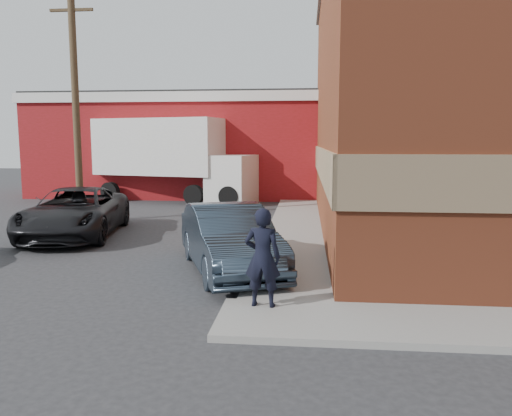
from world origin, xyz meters
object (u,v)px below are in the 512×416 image
(suv_a, at_px, (75,212))
(man, at_px, (262,257))
(warehouse, at_px, (187,145))
(utility_pole, at_px, (75,94))
(box_truck, at_px, (175,154))
(sedan, at_px, (229,239))

(suv_a, bearing_deg, man, -54.47)
(man, bearing_deg, warehouse, -67.71)
(utility_pole, xyz_separation_m, box_truck, (1.88, 6.80, -2.35))
(sedan, bearing_deg, warehouse, 85.05)
(utility_pole, distance_m, sedan, 10.23)
(warehouse, bearing_deg, suv_a, -91.60)
(utility_pole, relative_size, sedan, 1.90)
(warehouse, xyz_separation_m, box_truck, (0.38, -4.20, -0.42))
(man, distance_m, sedan, 2.91)
(suv_a, height_order, box_truck, box_truck)
(utility_pole, bearing_deg, sedan, -44.73)
(warehouse, bearing_deg, utility_pole, -97.77)
(man, distance_m, suv_a, 9.32)
(sedan, bearing_deg, man, -90.99)
(man, bearing_deg, box_truck, -64.82)
(sedan, height_order, box_truck, box_truck)
(warehouse, distance_m, utility_pole, 11.27)
(warehouse, height_order, man, warehouse)
(warehouse, relative_size, sedan, 3.45)
(utility_pole, bearing_deg, box_truck, 74.57)
(man, bearing_deg, utility_pole, -45.18)
(warehouse, distance_m, box_truck, 4.24)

